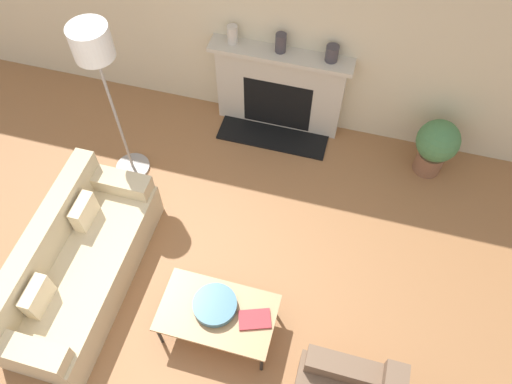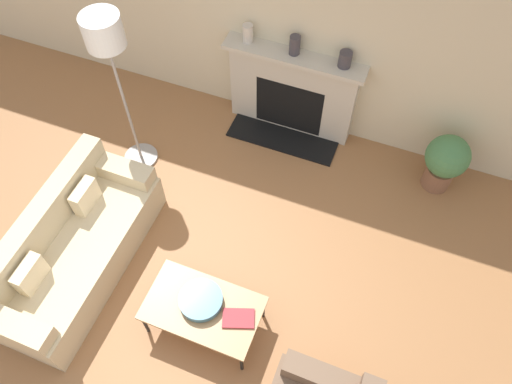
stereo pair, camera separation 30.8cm
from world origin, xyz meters
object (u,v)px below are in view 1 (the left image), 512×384
Objects in this scene: couch at (77,266)px; mantel_vase_left at (233,34)px; book at (255,319)px; mantel_vase_center_right at (332,53)px; floor_lamp at (97,60)px; mantel_vase_center_left at (281,43)px; coffee_table at (217,313)px; potted_plant at (436,145)px; fireplace at (279,91)px; bowl at (215,305)px.

mantel_vase_left is (0.81, 2.62, 0.90)m from couch.
mantel_vase_left is at bearing 90.09° from book.
mantel_vase_left is 1.18× the size of mantel_vase_center_right.
floor_lamp reaches higher than couch.
mantel_vase_center_left is (0.53, 0.00, 0.00)m from mantel_vase_left.
coffee_table is at bearing -99.13° from mantel_vase_center_right.
potted_plant reaches higher than coffee_table.
coffee_table is at bearing -87.90° from fireplace.
potted_plant is at bearing 54.54° from coffee_table.
floor_lamp is at bearing -128.35° from mantel_vase_left.
bowl is at bearing -77.06° from mantel_vase_left.
book is at bearing 3.14° from coffee_table.
fireplace is 0.81× the size of floor_lamp.
mantel_vase_center_right is 1.55m from potted_plant.
couch is 1.92× the size of coffee_table.
mantel_vase_center_right is at bearing 67.98° from book.
mantel_vase_left is 2.55m from potted_plant.
mantel_vase_left is (-0.65, 2.73, 0.83)m from coffee_table.
mantel_vase_center_right reaches higher than bowl.
potted_plant is (1.87, -0.26, -0.79)m from mantel_vase_center_left.
mantel_vase_center_left reaches higher than mantel_vase_left.
book is (0.44, -2.70, -0.12)m from fireplace.
mantel_vase_left is at bearing 51.65° from floor_lamp.
fireplace is 2.19× the size of potted_plant.
potted_plant is at bearing 53.64° from bowl.
fireplace is at bearing -45.36° from mantel_vase_center_left.
couch is 6.14× the size of book.
bowl is at bearing -44.82° from floor_lamp.
mantel_vase_center_right reaches higher than couch.
floor_lamp is (-1.57, 1.57, 1.24)m from coffee_table.
mantel_vase_center_left is at bearing 91.78° from bowl.
mantel_vase_center_left is 0.55m from mantel_vase_center_right.
floor_lamp is 9.38× the size of mantel_vase_left.
bowl is 1.84× the size of mantel_vase_center_left.
potted_plant is at bearing 15.11° from floor_lamp.
bowl is at bearing -93.03° from couch.
mantel_vase_center_right is at bearing -36.01° from couch.
mantel_vase_left reaches higher than bowl.
potted_plant is at bearing -8.06° from mantel_vase_center_left.
bowl is at bearing 127.91° from coffee_table.
couch is at bearing -107.28° from mantel_vase_left.
potted_plant is (2.41, -0.26, -0.79)m from mantel_vase_left.
mantel_vase_left is at bearing 180.00° from mantel_vase_center_left.
mantel_vase_left reaches higher than fireplace.
mantel_vase_center_left is (-0.11, 2.73, 0.84)m from coffee_table.
couch is 2.75× the size of potted_plant.
mantel_vase_center_right is at bearing 1.56° from fireplace.
couch is at bearing 156.99° from book.
mantel_vase_left is at bearing -17.28° from couch.
coffee_table is 5.84× the size of mantel_vase_center_right.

